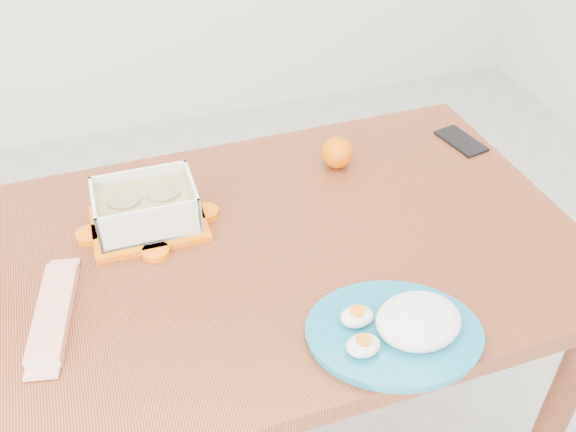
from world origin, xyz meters
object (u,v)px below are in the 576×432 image
object	(u,v)px
dining_table	(288,283)
rice_plate	(402,326)
orange_fruit	(337,153)
smartphone	(461,141)
food_container	(146,208)

from	to	relation	value
dining_table	rice_plate	xyz separation A→B (m)	(0.10, -0.28, 0.14)
orange_fruit	rice_plate	distance (m)	0.48
orange_fruit	smartphone	world-z (taller)	orange_fruit
food_container	orange_fruit	bearing A→B (deg)	10.80
food_container	rice_plate	size ratio (longest dim) A/B	0.61
dining_table	rice_plate	size ratio (longest dim) A/B	3.11
dining_table	food_container	xyz separation A→B (m)	(-0.24, 0.13, 0.16)
smartphone	orange_fruit	bearing A→B (deg)	168.35
dining_table	rice_plate	bearing A→B (deg)	-71.31
food_container	orange_fruit	xyz separation A→B (m)	(0.42, 0.07, -0.01)
food_container	rice_plate	world-z (taller)	food_container
food_container	orange_fruit	distance (m)	0.43
food_container	smartphone	size ratio (longest dim) A/B	1.78
rice_plate	orange_fruit	bearing A→B (deg)	99.27
dining_table	orange_fruit	bearing A→B (deg)	47.71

